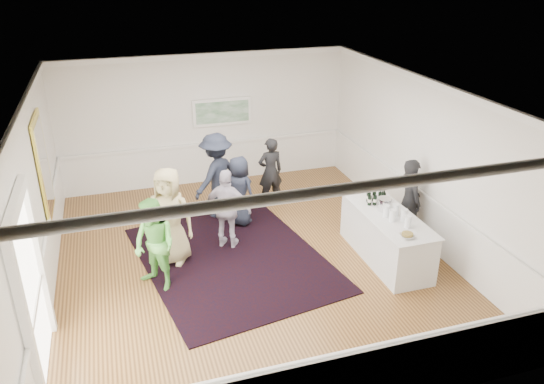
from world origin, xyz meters
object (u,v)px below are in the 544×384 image
object	(u,v)px
ice_bucket	(384,205)
bartender	(409,201)
serving_table	(386,236)
guest_navy	(239,191)
guest_green	(155,245)
guest_dark_b	(270,172)
nut_bowl	(407,235)
guest_dark_a	(217,176)
guest_lilac	(227,209)
guest_tan	(169,216)

from	to	relation	value
ice_bucket	bartender	bearing A→B (deg)	25.55
serving_table	guest_navy	bearing A→B (deg)	135.73
bartender	ice_bucket	distance (m)	0.86
serving_table	bartender	distance (m)	1.00
bartender	guest_green	bearing A→B (deg)	92.62
guest_dark_b	guest_green	bearing A→B (deg)	38.66
bartender	nut_bowl	size ratio (longest dim) A/B	6.78
bartender	guest_dark_a	size ratio (longest dim) A/B	0.91
nut_bowl	bartender	bearing A→B (deg)	57.80
guest_navy	nut_bowl	size ratio (longest dim) A/B	5.94
bartender	guest_dark_a	world-z (taller)	guest_dark_a
bartender	guest_lilac	xyz separation A→B (m)	(-3.47, 0.80, -0.06)
guest_green	guest_dark_b	world-z (taller)	guest_green
guest_lilac	guest_dark_a	distance (m)	1.40
serving_table	guest_dark_b	size ratio (longest dim) A/B	1.46
guest_dark_b	guest_navy	xyz separation A→B (m)	(-0.92, -0.76, -0.03)
serving_table	guest_dark_a	world-z (taller)	guest_dark_a
serving_table	nut_bowl	bearing A→B (deg)	-97.94
guest_lilac	ice_bucket	bearing A→B (deg)	-172.68
bartender	guest_dark_b	world-z (taller)	bartender
guest_dark_b	ice_bucket	world-z (taller)	guest_dark_b
guest_tan	guest_green	bearing A→B (deg)	-87.85
bartender	guest_green	xyz separation A→B (m)	(-4.95, -0.21, -0.04)
guest_dark_b	nut_bowl	size ratio (longest dim) A/B	6.21
guest_tan	guest_dark_b	size ratio (longest dim) A/B	1.18
serving_table	guest_navy	xyz separation A→B (m)	(-2.26, 2.20, 0.29)
guest_tan	nut_bowl	world-z (taller)	guest_tan
guest_green	guest_lilac	bearing A→B (deg)	87.25
guest_lilac	guest_dark_b	size ratio (longest dim) A/B	1.02
ice_bucket	nut_bowl	xyz separation A→B (m)	(-0.12, -1.03, -0.08)
guest_green	guest_navy	distance (m)	2.70
ice_bucket	guest_dark_a	bearing A→B (deg)	135.86
serving_table	guest_tan	world-z (taller)	guest_tan
serving_table	guest_tan	bearing A→B (deg)	164.03
guest_lilac	guest_navy	bearing A→B (deg)	-86.71
guest_green	nut_bowl	distance (m)	4.24
guest_tan	ice_bucket	size ratio (longest dim) A/B	7.16
guest_green	guest_dark_a	distance (m)	2.86
serving_table	ice_bucket	bearing A→B (deg)	91.11
guest_tan	guest_dark_b	xyz separation A→B (m)	(2.49, 1.86, -0.14)
guest_tan	ice_bucket	distance (m)	3.95
guest_lilac	guest_dark_b	bearing A→B (deg)	-99.35
guest_lilac	ice_bucket	xyz separation A→B (m)	(2.71, -1.16, 0.24)
guest_lilac	ice_bucket	size ratio (longest dim) A/B	6.19
serving_table	guest_dark_b	bearing A→B (deg)	114.43
guest_green	guest_dark_a	world-z (taller)	guest_dark_a
guest_lilac	guest_dark_b	distance (m)	2.14
guest_lilac	guest_dark_b	world-z (taller)	guest_lilac
serving_table	guest_green	bearing A→B (deg)	175.69
guest_tan	guest_lilac	distance (m)	1.15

